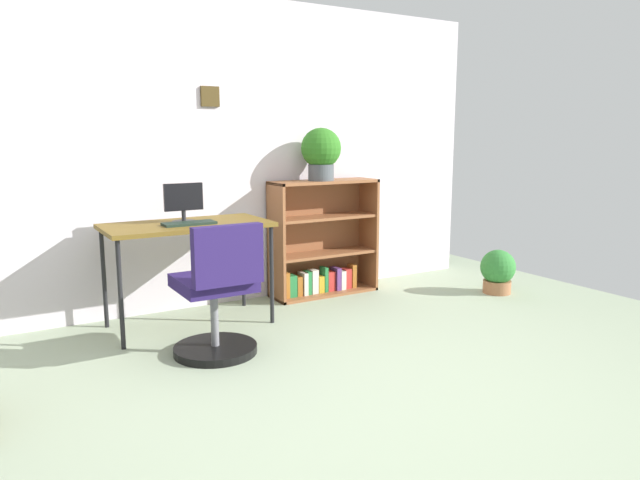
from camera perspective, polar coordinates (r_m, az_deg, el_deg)
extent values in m
plane|color=#9AAA8C|center=(3.12, 3.22, -15.60)|extent=(6.24, 6.24, 0.00)
cube|color=silver|center=(4.75, -11.44, 8.13)|extent=(5.20, 0.10, 2.41)
cube|color=#423215|center=(4.72, -10.53, 13.42)|extent=(0.15, 0.02, 0.15)
cube|color=brown|center=(4.26, -12.68, 1.39)|extent=(1.14, 0.59, 0.03)
cylinder|color=black|center=(3.96, -18.62, -5.04)|extent=(0.03, 0.03, 0.71)
cylinder|color=black|center=(4.29, -4.67, -3.38)|extent=(0.03, 0.03, 0.71)
cylinder|color=black|center=(4.44, -20.05, -3.49)|extent=(0.03, 0.03, 0.71)
cylinder|color=black|center=(4.74, -7.41, -2.13)|extent=(0.03, 0.03, 0.71)
cylinder|color=#262628|center=(4.29, -12.94, 1.73)|extent=(0.17, 0.17, 0.01)
cylinder|color=#262628|center=(4.29, -12.96, 2.30)|extent=(0.03, 0.03, 0.07)
cube|color=black|center=(4.26, -12.99, 4.06)|extent=(0.28, 0.02, 0.19)
cube|color=black|center=(4.18, -12.47, 1.57)|extent=(0.36, 0.15, 0.02)
cylinder|color=black|center=(3.84, -10.01, -10.30)|extent=(0.52, 0.52, 0.05)
cylinder|color=slate|center=(3.77, -10.11, -7.34)|extent=(0.05, 0.05, 0.37)
cube|color=#261951|center=(3.71, -10.21, -4.06)|extent=(0.44, 0.44, 0.08)
cube|color=#261951|center=(3.44, -8.84, -1.47)|extent=(0.42, 0.07, 0.35)
cube|color=brown|center=(4.82, -4.24, -0.26)|extent=(0.02, 0.30, 0.98)
cube|color=brown|center=(5.29, 4.63, 0.65)|extent=(0.02, 0.30, 0.98)
cube|color=brown|center=(4.98, 0.40, 5.63)|extent=(0.94, 0.30, 0.02)
cube|color=brown|center=(5.14, 0.39, -5.03)|extent=(0.94, 0.30, 0.02)
cube|color=brown|center=(5.16, -0.40, 0.44)|extent=(0.94, 0.02, 0.98)
cube|color=brown|center=(5.06, 0.40, -1.31)|extent=(0.89, 0.28, 0.02)
cube|color=brown|center=(5.01, 0.40, 2.20)|extent=(0.89, 0.28, 0.02)
cube|color=beige|center=(4.91, -3.74, -4.49)|extent=(0.03, 0.11, 0.19)
cube|color=#99591E|center=(4.92, -3.38, -4.31)|extent=(0.03, 0.12, 0.21)
cube|color=#237238|center=(4.95, -2.83, -4.41)|extent=(0.07, 0.11, 0.18)
cube|color=#99591E|center=(4.98, -2.17, -4.40)|extent=(0.05, 0.10, 0.17)
cube|color=beige|center=(5.00, -1.65, -4.19)|extent=(0.04, 0.12, 0.19)
cube|color=#237238|center=(5.02, -1.24, -4.10)|extent=(0.03, 0.10, 0.20)
cube|color=beige|center=(5.05, -0.69, -3.98)|extent=(0.06, 0.10, 0.20)
cube|color=#B79323|center=(5.08, -0.11, -4.23)|extent=(0.05, 0.11, 0.14)
cube|color=#237238|center=(5.10, 0.38, -3.78)|extent=(0.03, 0.10, 0.21)
cube|color=#B22D28|center=(5.13, 0.90, -3.94)|extent=(0.07, 0.09, 0.17)
cube|color=#593372|center=(5.16, 1.51, -3.70)|extent=(0.04, 0.13, 0.20)
cube|color=beige|center=(5.19, 1.96, -3.81)|extent=(0.05, 0.13, 0.16)
cube|color=#B22D28|center=(5.22, 2.50, -3.68)|extent=(0.06, 0.10, 0.17)
cube|color=#99591E|center=(5.25, 3.09, -3.44)|extent=(0.04, 0.09, 0.20)
cylinder|color=#474C51|center=(4.93, 0.10, 6.51)|extent=(0.21, 0.21, 0.13)
sphere|color=#2B6B1D|center=(4.93, 0.10, 8.83)|extent=(0.33, 0.33, 0.33)
cylinder|color=#9E6642|center=(5.38, 16.64, -4.31)|extent=(0.24, 0.24, 0.11)
sphere|color=#327F34|center=(5.34, 16.73, -2.50)|extent=(0.30, 0.30, 0.30)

